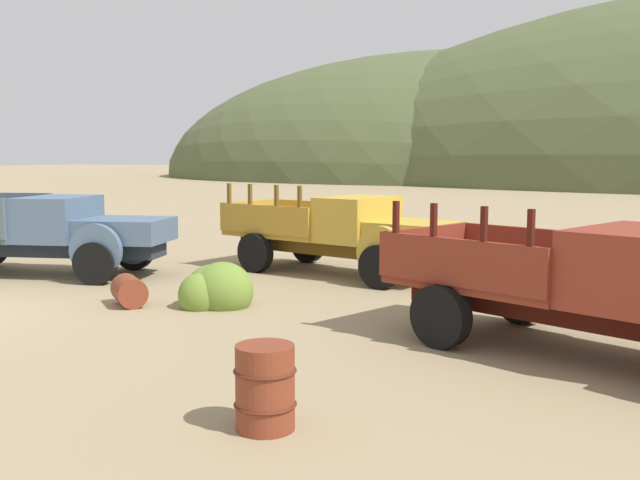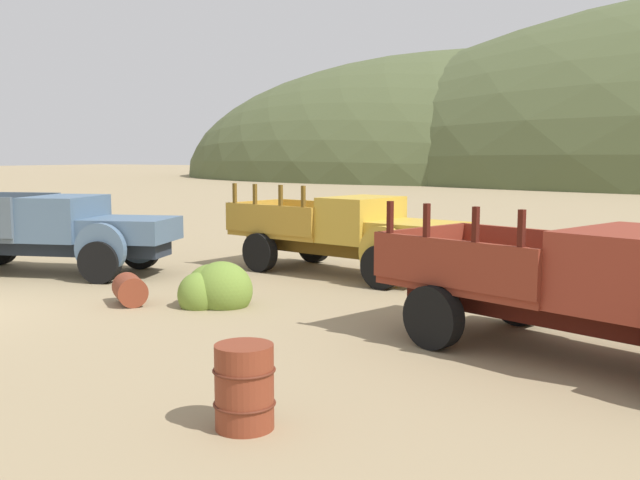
{
  "view_description": "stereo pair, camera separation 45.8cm",
  "coord_description": "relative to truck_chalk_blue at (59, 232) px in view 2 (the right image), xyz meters",
  "views": [
    {
      "loc": [
        12.28,
        -7.59,
        2.88
      ],
      "look_at": [
        5.66,
        5.09,
        1.2
      ],
      "focal_mm": 40.82,
      "sensor_mm": 36.0,
      "label": 1
    },
    {
      "loc": [
        12.68,
        -7.37,
        2.88
      ],
      "look_at": [
        5.66,
        5.09,
        1.2
      ],
      "focal_mm": 40.82,
      "sensor_mm": 36.0,
      "label": 2
    }
  ],
  "objects": [
    {
      "name": "hill_far_right",
      "position": [
        -16.04,
        78.26,
        -1.02
      ],
      "size": [
        76.16,
        56.94,
        31.28
      ],
      "primitive_type": "ellipsoid",
      "color": "#4C5633",
      "rests_on": "ground"
    },
    {
      "name": "truck_chalk_blue",
      "position": [
        0.0,
        0.0,
        0.0
      ],
      "size": [
        6.8,
        4.01,
        1.91
      ],
      "rotation": [
        0.0,
        0.0,
        0.32
      ],
      "color": "#262D39",
      "rests_on": "ground"
    },
    {
      "name": "truck_faded_yellow",
      "position": [
        6.44,
        3.24,
        -0.02
      ],
      "size": [
        6.25,
        3.14,
        2.16
      ],
      "rotation": [
        0.0,
        0.0,
        -0.18
      ],
      "color": "brown",
      "rests_on": "ground"
    },
    {
      "name": "truck_rust_red",
      "position": [
        12.87,
        -1.71,
        -0.01
      ],
      "size": [
        6.45,
        4.04,
        2.16
      ],
      "rotation": [
        0.0,
        0.0,
        -0.32
      ],
      "color": "#42140D",
      "rests_on": "ground"
    },
    {
      "name": "oil_drum_tipped",
      "position": [
        4.09,
        -1.89,
        -0.73
      ],
      "size": [
        1.01,
        0.95,
        0.57
      ],
      "color": "brown",
      "rests_on": "ground"
    },
    {
      "name": "oil_drum_by_truck",
      "position": [
        9.74,
        -6.05,
        -0.57
      ],
      "size": [
        0.67,
        0.67,
        0.91
      ],
      "color": "brown",
      "rests_on": "ground"
    },
    {
      "name": "bush_lone_scrub",
      "position": [
        5.6,
        -1.18,
        -0.74
      ],
      "size": [
        1.35,
        1.27,
        1.1
      ],
      "color": "olive",
      "rests_on": "ground"
    }
  ]
}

